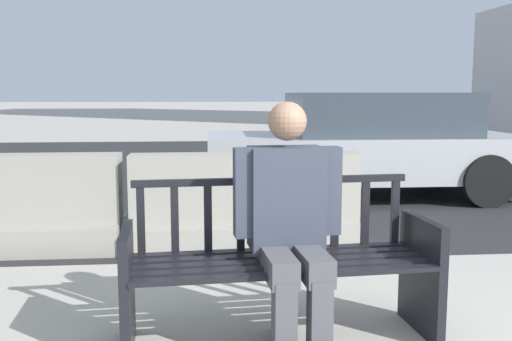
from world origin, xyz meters
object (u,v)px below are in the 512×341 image
seated_person (290,219)px  jersey_barrier_centre (245,210)px  jersey_barrier_left (4,212)px  street_bench (280,270)px  car_sedan_mid (368,144)px

seated_person → jersey_barrier_centre: bearing=92.8°
jersey_barrier_centre → jersey_barrier_left: (-2.09, 0.09, 0.00)m
jersey_barrier_centre → jersey_barrier_left: size_ratio=1.00×
seated_person → jersey_barrier_left: bearing=136.6°
jersey_barrier_centre → seated_person: bearing=-87.2°
street_bench → jersey_barrier_centre: (-0.05, 1.93, -0.06)m
seated_person → jersey_barrier_left: (-2.19, 2.07, -0.35)m
street_bench → jersey_barrier_centre: size_ratio=0.86×
street_bench → jersey_barrier_left: 2.94m
seated_person → jersey_barrier_centre: 2.02m
jersey_barrier_left → car_sedan_mid: car_sedan_mid is taller
street_bench → car_sedan_mid: (1.76, 4.38, 0.30)m
seated_person → jersey_barrier_left: size_ratio=0.66×
jersey_barrier_left → jersey_barrier_centre: bearing=-2.4°
seated_person → car_sedan_mid: car_sedan_mid is taller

